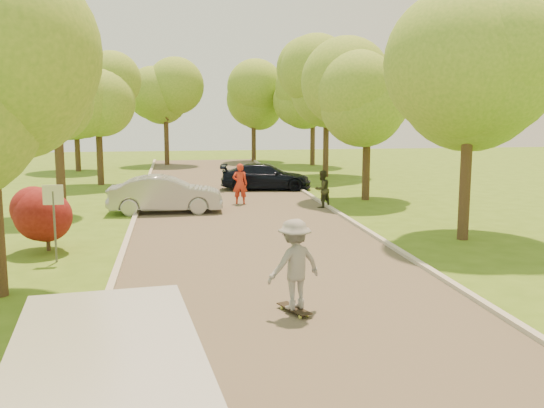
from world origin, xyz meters
TOP-DOWN VIEW (x-y plane):
  - ground at (0.00, 0.00)m, footprint 100.00×100.00m
  - road at (0.00, 8.00)m, footprint 8.00×60.00m
  - curb_left at (-4.05, 8.00)m, footprint 0.18×60.00m
  - curb_right at (4.05, 8.00)m, footprint 0.18×60.00m
  - street_sign at (-5.80, 4.00)m, footprint 0.55×0.06m
  - red_shrub at (-6.30, 5.50)m, footprint 1.70×1.70m
  - tree_l_midb at (-6.81, 12.00)m, footprint 4.30×4.20m
  - tree_l_far at (-6.39, 22.00)m, footprint 4.92×4.80m
  - tree_r_mida at (7.02, 5.00)m, footprint 5.13×5.00m
  - tree_r_midb at (6.60, 14.00)m, footprint 4.51×4.40m
  - tree_r_far at (7.23, 24.00)m, footprint 5.33×5.20m
  - tree_bg_a at (-8.78, 30.00)m, footprint 5.12×5.00m
  - tree_bg_b at (8.22, 32.00)m, footprint 5.12×5.00m
  - tree_bg_c at (-2.79, 34.00)m, footprint 4.92×4.80m
  - tree_bg_d at (4.22, 36.00)m, footprint 5.12×5.00m
  - silver_sedan at (-2.87, 11.85)m, footprint 4.69×1.77m
  - dark_sedan at (2.30, 18.35)m, footprint 5.00×2.58m
  - longboard at (-0.10, -1.30)m, footprint 0.62×0.99m
  - skateboarder at (-0.10, -1.30)m, footprint 1.39×1.11m
  - person_striped at (0.41, 13.63)m, footprint 0.74×0.55m
  - person_olive at (3.80, 12.03)m, footprint 1.00×0.94m

SIDE VIEW (x-z plane):
  - ground at x=0.00m, z-range 0.00..0.00m
  - road at x=0.00m, z-range 0.00..0.01m
  - curb_left at x=-4.05m, z-range 0.00..0.12m
  - curb_right at x=4.05m, z-range 0.00..0.12m
  - longboard at x=-0.10m, z-range 0.05..0.16m
  - dark_sedan at x=2.30m, z-range 0.00..1.39m
  - silver_sedan at x=-2.87m, z-range 0.00..1.53m
  - person_olive at x=3.80m, z-range 0.00..1.63m
  - person_striped at x=0.41m, z-range 0.00..1.84m
  - skateboarder at x=-0.10m, z-range 0.12..2.01m
  - red_shrub at x=-6.30m, z-range 0.12..2.07m
  - street_sign at x=-5.80m, z-range 0.48..2.65m
  - tree_l_midb at x=-6.81m, z-range 1.28..7.89m
  - tree_r_midb at x=6.60m, z-range 1.38..8.38m
  - tree_bg_c at x=-2.79m, z-range 1.35..8.69m
  - tree_bg_a at x=-8.78m, z-range 1.45..9.18m
  - tree_bg_d at x=4.22m, z-range 1.45..9.18m
  - tree_l_far at x=-6.39m, z-range 1.57..9.36m
  - tree_r_mida at x=7.02m, z-range 1.56..9.51m
  - tree_bg_b at x=8.22m, z-range 1.56..9.51m
  - tree_r_far at x=7.23m, z-range 1.66..10.00m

